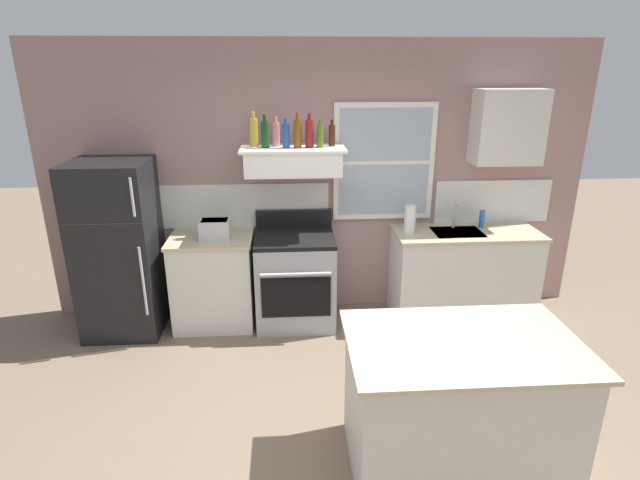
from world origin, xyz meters
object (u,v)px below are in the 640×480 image
(stove_range, at_px, (295,279))
(bottle_rose_pink, at_px, (276,134))
(bottle_champagne_gold_foil, at_px, (254,132))
(bottle_olive_oil_square, at_px, (321,136))
(bottle_red_label_wine, at_px, (309,133))
(kitchen_island, at_px, (457,404))
(paper_towel_roll, at_px, (410,219))
(dish_soap_bottle, at_px, (482,219))
(bottle_blue_liqueur, at_px, (286,135))
(refrigerator, at_px, (119,249))
(bottle_amber_wine, at_px, (298,133))
(bottle_brown_stout, at_px, (332,135))
(bottle_dark_green_wine, at_px, (265,134))
(toaster, at_px, (215,229))

(stove_range, bearing_deg, bottle_rose_pink, 134.81)
(bottle_champagne_gold_foil, bearing_deg, bottle_olive_oil_square, -7.95)
(bottle_red_label_wine, xyz_separation_m, kitchen_island, (0.82, -2.04, -1.42))
(paper_towel_roll, height_order, dish_soap_bottle, paper_towel_roll)
(bottle_olive_oil_square, bearing_deg, bottle_blue_liqueur, 179.37)
(bottle_champagne_gold_foil, xyz_separation_m, bottle_red_label_wine, (0.51, -0.08, -0.00))
(stove_range, relative_size, bottle_red_label_wine, 3.56)
(refrigerator, height_order, dish_soap_bottle, refrigerator)
(bottle_rose_pink, bearing_deg, bottle_olive_oil_square, -14.26)
(bottle_amber_wine, bearing_deg, bottle_olive_oil_square, 0.02)
(bottle_olive_oil_square, height_order, bottle_brown_stout, bottle_olive_oil_square)
(bottle_blue_liqueur, relative_size, bottle_red_label_wine, 0.87)
(bottle_champagne_gold_foil, height_order, bottle_dark_green_wine, bottle_champagne_gold_foil)
(stove_range, bearing_deg, bottle_champagne_gold_foil, 159.24)
(refrigerator, bearing_deg, bottle_blue_liqueur, 2.72)
(bottle_amber_wine, bearing_deg, kitchen_island, -65.50)
(kitchen_island, bearing_deg, refrigerator, 143.16)
(bottle_amber_wine, height_order, bottle_red_label_wine, bottle_amber_wine)
(dish_soap_bottle, bearing_deg, bottle_olive_oil_square, -176.89)
(bottle_red_label_wine, bearing_deg, bottle_blue_liqueur, -179.28)
(bottle_dark_green_wine, xyz_separation_m, bottle_red_label_wine, (0.40, -0.00, 0.00))
(bottle_dark_green_wine, bearing_deg, bottle_amber_wine, -1.93)
(toaster, bearing_deg, bottle_champagne_gold_foil, 23.77)
(bottle_rose_pink, relative_size, dish_soap_bottle, 1.50)
(bottle_red_label_wine, bearing_deg, dish_soap_bottle, 2.72)
(bottle_red_label_wine, relative_size, bottle_olive_oil_square, 1.23)
(bottle_dark_green_wine, bearing_deg, bottle_blue_liqueur, -1.94)
(toaster, relative_size, bottle_dark_green_wine, 1.00)
(stove_range, height_order, bottle_olive_oil_square, bottle_olive_oil_square)
(bottle_amber_wine, distance_m, dish_soap_bottle, 2.04)
(bottle_amber_wine, bearing_deg, bottle_champagne_gold_foil, 167.96)
(stove_range, relative_size, bottle_amber_wine, 3.49)
(toaster, height_order, bottle_champagne_gold_foil, bottle_champagne_gold_foil)
(dish_soap_bottle, distance_m, kitchen_island, 2.37)
(bottle_olive_oil_square, relative_size, bottle_brown_stout, 1.04)
(bottle_blue_liqueur, relative_size, bottle_brown_stout, 1.12)
(bottle_amber_wine, height_order, kitchen_island, bottle_amber_wine)
(bottle_champagne_gold_foil, distance_m, bottle_dark_green_wine, 0.13)
(refrigerator, relative_size, toaster, 5.58)
(paper_towel_roll, bearing_deg, stove_range, -178.09)
(paper_towel_roll, bearing_deg, bottle_rose_pink, 174.86)
(refrigerator, relative_size, bottle_brown_stout, 6.93)
(toaster, xyz_separation_m, bottle_rose_pink, (0.59, 0.19, 0.85))
(bottle_rose_pink, relative_size, bottle_brown_stout, 1.13)
(refrigerator, height_order, bottle_dark_green_wine, bottle_dark_green_wine)
(bottle_red_label_wine, xyz_separation_m, bottle_olive_oil_square, (0.10, -0.01, -0.02))
(stove_range, distance_m, paper_towel_roll, 1.26)
(stove_range, xyz_separation_m, dish_soap_bottle, (1.88, 0.14, 0.54))
(bottle_amber_wine, xyz_separation_m, dish_soap_bottle, (1.84, 0.09, -0.88))
(bottle_blue_liqueur, bearing_deg, stove_range, -41.05)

